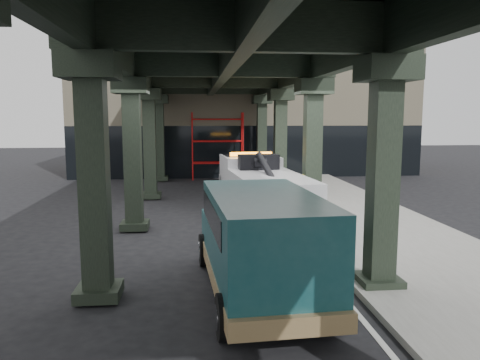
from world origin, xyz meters
TOP-DOWN VIEW (x-y plane):
  - ground at (0.00, 0.00)m, footprint 90.00×90.00m
  - sidewalk at (4.50, 2.00)m, footprint 5.00×40.00m
  - lane_stripe at (1.70, 2.00)m, footprint 0.12×38.00m
  - viaduct at (-0.40, 2.00)m, footprint 7.40×32.00m
  - building at (2.00, 20.00)m, footprint 22.00×10.00m
  - scaffolding at (0.00, 14.64)m, footprint 3.08×0.88m
  - tow_truck at (0.96, 2.97)m, footprint 2.78×7.81m
  - towed_van at (-0.05, -4.18)m, footprint 2.51×5.67m

SIDE VIEW (x-z plane):
  - ground at x=0.00m, z-range 0.00..0.00m
  - lane_stripe at x=1.70m, z-range 0.00..0.01m
  - sidewalk at x=4.50m, z-range 0.00..0.15m
  - towed_van at x=-0.05m, z-range 0.08..2.33m
  - tow_truck at x=0.96m, z-range -0.03..2.48m
  - scaffolding at x=0.00m, z-range 0.11..4.11m
  - building at x=2.00m, z-range 0.00..8.00m
  - viaduct at x=-0.40m, z-range 2.26..8.66m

